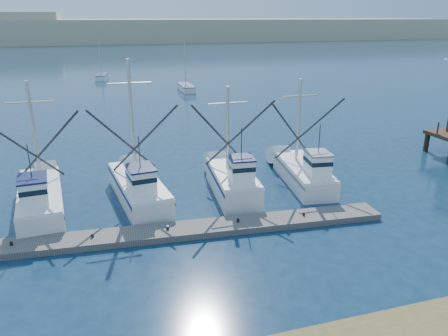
{
  "coord_description": "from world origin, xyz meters",
  "views": [
    {
      "loc": [
        -9.7,
        -15.62,
        11.47
      ],
      "look_at": [
        -2.49,
        8.0,
        2.85
      ],
      "focal_mm": 35.0,
      "sensor_mm": 36.0,
      "label": 1
    }
  ],
  "objects": [
    {
      "name": "ground",
      "position": [
        0.0,
        0.0,
        0.0
      ],
      "size": [
        500.0,
        500.0,
        0.0
      ],
      "primitive_type": "plane",
      "color": "#0D233B",
      "rests_on": "ground"
    },
    {
      "name": "floating_dock",
      "position": [
        -7.37,
        6.0,
        0.18
      ],
      "size": [
        27.16,
        3.77,
        0.36
      ],
      "primitive_type": "cube",
      "rotation": [
        0.0,
        0.0,
        -0.07
      ],
      "color": "#605A56",
      "rests_on": "ground"
    },
    {
      "name": "dune_ridge",
      "position": [
        0.0,
        210.0,
        5.0
      ],
      "size": [
        360.0,
        60.0,
        10.0
      ],
      "primitive_type": "cube",
      "color": "tan",
      "rests_on": "ground"
    },
    {
      "name": "trawler_fleet",
      "position": [
        -8.7,
        10.87,
        0.98
      ],
      "size": [
        26.75,
        8.54,
        9.44
      ],
      "color": "white",
      "rests_on": "ground"
    },
    {
      "name": "sailboat_near",
      "position": [
        5.13,
        53.98,
        0.49
      ],
      "size": [
        1.97,
        6.46,
        8.1
      ],
      "rotation": [
        0.0,
        0.0,
        -0.02
      ],
      "color": "white",
      "rests_on": "ground"
    },
    {
      "name": "sailboat_far",
      "position": [
        -7.41,
        71.64,
        0.49
      ],
      "size": [
        2.64,
        5.97,
        8.1
      ],
      "rotation": [
        0.0,
        0.0,
        -0.15
      ],
      "color": "white",
      "rests_on": "ground"
    },
    {
      "name": "flying_gull",
      "position": [
        15.13,
        10.66,
        8.49
      ],
      "size": [
        1.18,
        0.22,
        0.22
      ],
      "color": "white",
      "rests_on": "ground"
    }
  ]
}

